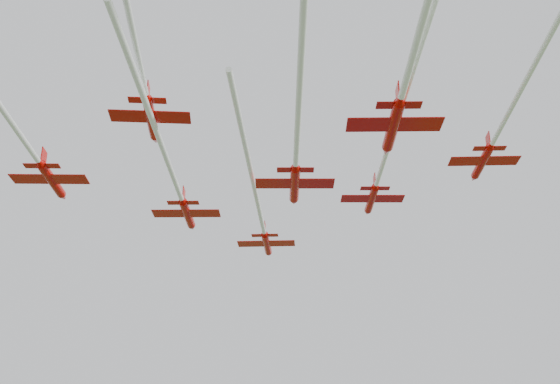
% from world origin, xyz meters
% --- Properties ---
extents(jet_lead, '(13.32, 54.11, 2.62)m').
position_xyz_m(jet_lead, '(-0.07, 2.71, 49.67)').
color(jet_lead, '#D10602').
extents(jet_row2_left, '(14.44, 49.86, 2.68)m').
position_xyz_m(jet_row2_left, '(-6.55, -12.55, 48.76)').
color(jet_row2_left, '#D10602').
extents(jet_row2_right, '(19.04, 67.64, 2.50)m').
position_xyz_m(jet_row2_right, '(19.58, -15.14, 50.74)').
color(jet_row2_right, '#D10602').
extents(jet_row3_left, '(14.71, 45.40, 2.69)m').
position_xyz_m(jet_row3_left, '(-18.44, -25.11, 48.77)').
color(jet_row3_left, '#D10602').
extents(jet_row3_mid, '(16.71, 56.18, 2.82)m').
position_xyz_m(jet_row3_mid, '(10.13, -20.99, 48.74)').
color(jet_row3_mid, '#D10602').
extents(jet_row3_right, '(14.73, 58.84, 2.43)m').
position_xyz_m(jet_row3_right, '(32.22, -20.78, 50.53)').
color(jet_row3_right, '#D10602').
extents(jet_row4_left, '(16.89, 46.80, 2.42)m').
position_xyz_m(jet_row4_left, '(-0.59, -36.82, 49.41)').
color(jet_row4_left, '#D10602').
extents(jet_row4_right, '(18.08, 66.41, 2.88)m').
position_xyz_m(jet_row4_right, '(23.52, -37.11, 48.68)').
color(jet_row4_right, '#D10602').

